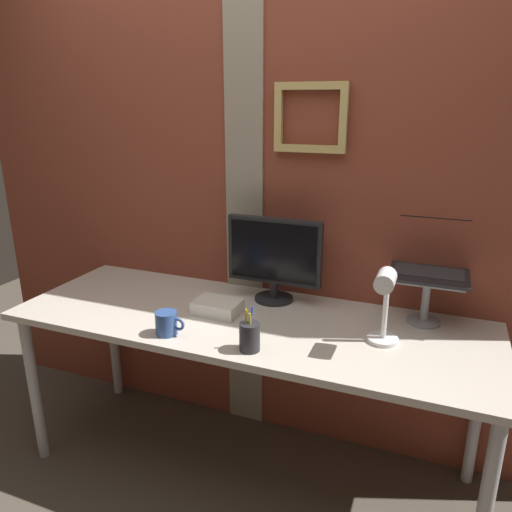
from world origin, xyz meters
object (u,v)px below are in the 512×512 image
object	(u,v)px
monitor	(274,255)
coffee_mug	(167,323)
pen_cup	(250,336)
laptop	(431,257)
desk_lamp	(385,300)

from	to	relation	value
monitor	coffee_mug	distance (m)	0.59
monitor	pen_cup	size ratio (longest dim) A/B	2.56
monitor	laptop	distance (m)	0.67
monitor	laptop	world-z (taller)	laptop
monitor	pen_cup	xyz separation A→B (m)	(0.08, -0.49, -0.16)
pen_cup	monitor	bearing A→B (deg)	99.05
desk_lamp	pen_cup	bearing A→B (deg)	-156.23
pen_cup	coffee_mug	distance (m)	0.35
pen_cup	coffee_mug	bearing A→B (deg)	-179.98
laptop	pen_cup	xyz separation A→B (m)	(-0.59, -0.56, -0.21)
coffee_mug	monitor	bearing A→B (deg)	60.36
desk_lamp	pen_cup	world-z (taller)	desk_lamp
laptop	coffee_mug	world-z (taller)	laptop
monitor	desk_lamp	xyz separation A→B (m)	(0.53, -0.29, -0.02)
desk_lamp	coffee_mug	size ratio (longest dim) A/B	2.54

